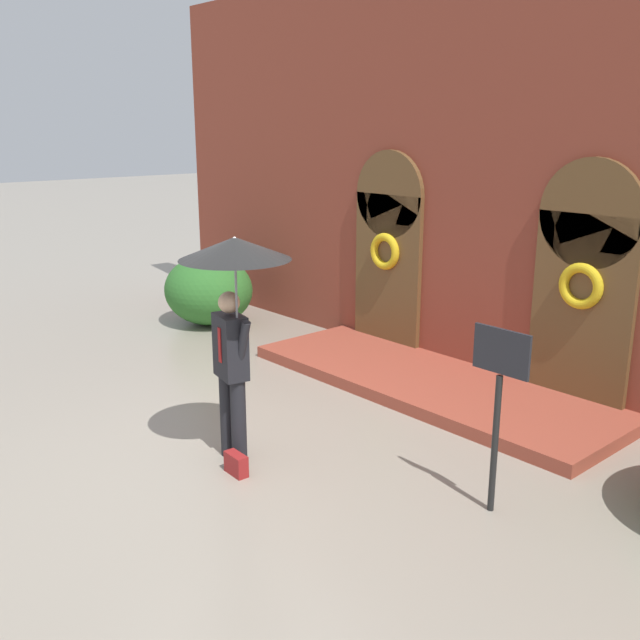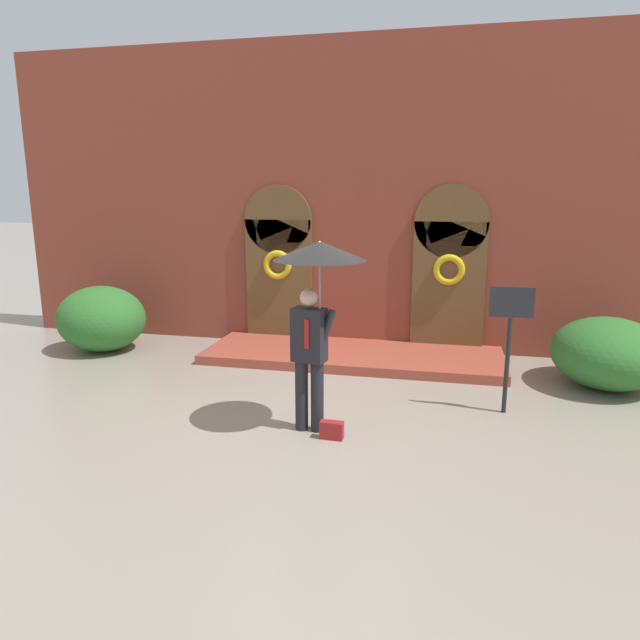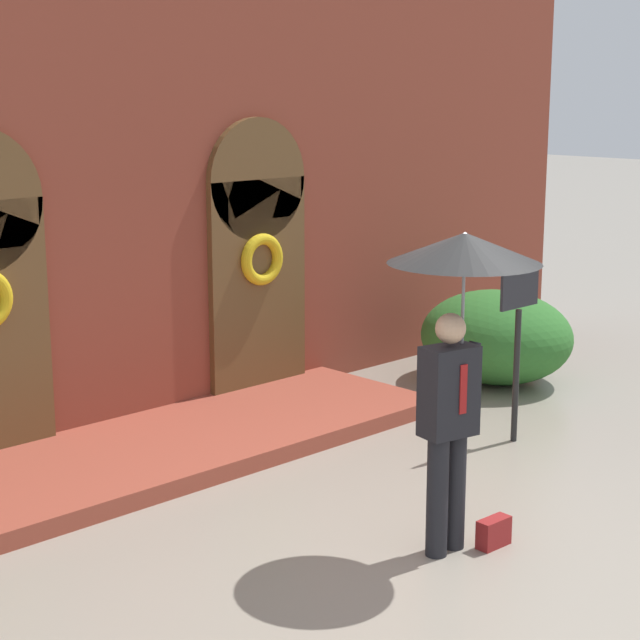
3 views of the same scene
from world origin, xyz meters
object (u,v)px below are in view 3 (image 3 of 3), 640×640
at_px(handbag, 494,532).
at_px(sign_post, 518,324).
at_px(person_with_umbrella, 460,296).
at_px(shrub_right, 496,337).

distance_m(handbag, sign_post, 2.71).
xyz_separation_m(person_with_umbrella, handbag, (0.23, -0.20, -1.80)).
bearing_deg(shrub_right, person_with_umbrella, -146.77).
xyz_separation_m(person_with_umbrella, sign_post, (2.33, 1.14, -0.75)).
relative_size(sign_post, shrub_right, 0.96).
relative_size(person_with_umbrella, handbag, 8.44).
bearing_deg(person_with_umbrella, handbag, -41.42).
relative_size(handbag, shrub_right, 0.16).
height_order(person_with_umbrella, sign_post, person_with_umbrella).
distance_m(person_with_umbrella, handbag, 1.83).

